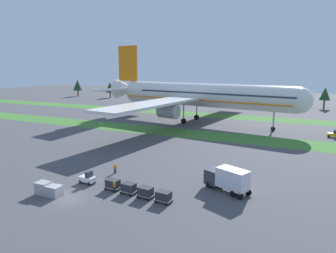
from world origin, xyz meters
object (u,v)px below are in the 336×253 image
Objects in this scene: pushback_tractor at (334,134)px; ground_crew_marshaller at (114,186)px; taxiway_marker_1 at (189,135)px; uld_container_0 at (43,188)px; ground_crew_loader at (115,168)px; taxiway_marker_3 at (247,141)px; catering_truck at (227,178)px; taxiway_marker_2 at (158,133)px; taxiway_marker_0 at (202,138)px; uld_container_1 at (54,191)px; cargo_dolly_fourth at (164,196)px; baggage_tug at (88,178)px; cargo_dolly_lead at (113,184)px; cargo_dolly_second at (129,187)px; airliner at (197,95)px; cargo_dolly_third at (146,192)px.

pushback_tractor is 60.99m from ground_crew_marshaller.
uld_container_0 is at bearing -97.24° from taxiway_marker_1.
ground_crew_loader reaches higher than taxiway_marker_3.
catering_truck is 16.13× the size of taxiway_marker_2.
taxiway_marker_1 is at bearing 151.74° from taxiway_marker_0.
uld_container_0 is at bearing 179.79° from uld_container_1.
cargo_dolly_fourth is at bearing -79.39° from taxiway_marker_0.
baggage_tug is 1.16× the size of cargo_dolly_lead.
ground_crew_loader is at bearing -117.48° from taxiway_marker_3.
ground_crew_marshaller is (-7.88, 0.02, 0.03)m from cargo_dolly_fourth.
cargo_dolly_fourth is 40.28m from taxiway_marker_1.
ground_crew_marshaller reaches higher than cargo_dolly_second.
cargo_dolly_fourth is at bearing 160.30° from catering_truck.
uld_container_0 is at bearing 153.23° from pushback_tractor.
taxiway_marker_3 is at bearing 11.26° from taxiway_marker_0.
pushback_tractor is (36.63, 51.44, 0.00)m from baggage_tug.
uld_container_0 is (-39.75, -57.27, 0.06)m from pushback_tractor.
cargo_dolly_second is 5.13× the size of taxiway_marker_2.
taxiway_marker_3 is at bearing 53.14° from airliner.
uld_container_1 is (-11.91, -4.89, -0.15)m from cargo_dolly_third.
cargo_dolly_second is 1.16× the size of uld_container_1.
taxiway_marker_2 is at bearing 32.54° from cargo_dolly_fourth.
taxiway_marker_1 is at bearing 120.19° from pushback_tractor.
cargo_dolly_lead is at bearing 136.10° from catering_truck.
pushback_tractor is 4.06× the size of taxiway_marker_0.
airliner is 21.79m from taxiway_marker_1.
cargo_dolly_fourth is 17.41m from uld_container_0.
catering_truck is at bearing -49.08° from cargo_dolly_third.
cargo_dolly_fourth is 14.22m from ground_crew_loader.
catering_truck is at bearing -48.92° from taxiway_marker_2.
cargo_dolly_second is 1.00× the size of cargo_dolly_fourth.
uld_container_0 reaches higher than taxiway_marker_2.
cargo_dolly_lead is at bearing -93.03° from taxiway_marker_0.
baggage_tug is 1.35× the size of uld_container_1.
baggage_tug reaches higher than ground_crew_marshaller.
baggage_tug is at bearing 61.90° from uld_container_0.
cargo_dolly_second is 2.15m from ground_crew_marshaller.
cargo_dolly_fourth is 7.88m from ground_crew_marshaller.
cargo_dolly_second is 12.15m from uld_container_0.
airliner reaches higher than taxiway_marker_3.
catering_truck is 32.06m from taxiway_marker_0.
catering_truck is 12.88× the size of taxiway_marker_1.
airliner is at bearing 89.17° from uld_container_0.
ground_crew_loader is at bearing -92.11° from taxiway_marker_1.
taxiway_marker_0 is at bearing 1.98° from cargo_dolly_lead.
cargo_dolly_lead reaches higher than taxiway_marker_3.
uld_container_1 is 2.95× the size of taxiway_marker_0.
pushback_tractor reaches higher than taxiway_marker_3.
taxiway_marker_0 is at bearing 6.63° from cargo_dolly_second.
cargo_dolly_third is (2.89, -0.25, 0.00)m from cargo_dolly_second.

